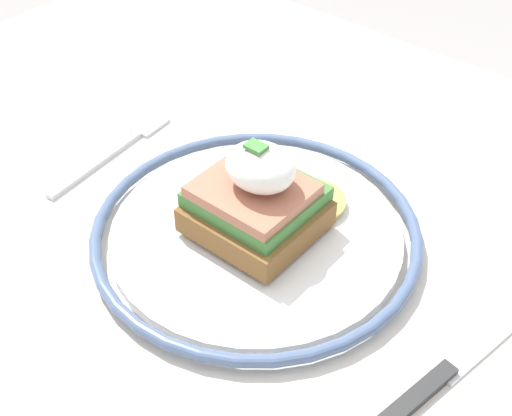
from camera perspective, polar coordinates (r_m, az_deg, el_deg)
dining_table at (r=0.64m, az=-3.69°, el=-11.83°), size 0.96×0.85×0.72m
plate at (r=0.58m, az=0.00°, el=-2.02°), size 0.27×0.27×0.02m
sandwich at (r=0.56m, az=0.14°, el=0.79°), size 0.09×0.13×0.08m
fork at (r=0.69m, az=-11.16°, el=4.62°), size 0.03×0.15×0.00m
knife at (r=0.52m, az=15.29°, el=-12.28°), size 0.05×0.19×0.01m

